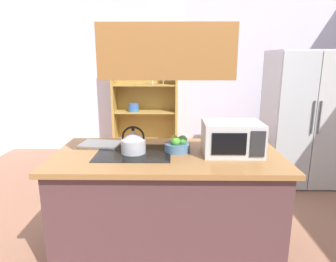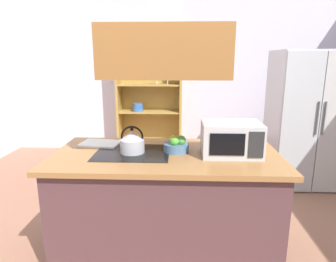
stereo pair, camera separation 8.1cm
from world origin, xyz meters
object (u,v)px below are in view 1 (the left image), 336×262
refrigerator (302,118)px  dish_cabinet (145,107)px  cutting_board (100,144)px  kettle (133,142)px  fruit_bowl (178,145)px  microwave (232,138)px

refrigerator → dish_cabinet: dish_cabinet is taller
cutting_board → kettle: bearing=-34.4°
cutting_board → fruit_bowl: size_ratio=1.62×
dish_cabinet → microwave: size_ratio=4.08×
kettle → fruit_bowl: 0.36m
cutting_board → dish_cabinet: bearing=86.3°
kettle → fruit_bowl: kettle is taller
dish_cabinet → cutting_board: dish_cabinet is taller
kettle → microwave: microwave is taller
microwave → fruit_bowl: 0.44m
refrigerator → kettle: (-2.04, -1.59, 0.11)m
refrigerator → cutting_board: (-2.37, -1.36, 0.03)m
dish_cabinet → cutting_board: (-0.17, -2.63, 0.08)m
kettle → microwave: 0.79m
refrigerator → microwave: refrigerator is taller
microwave → refrigerator: bearing=51.8°
fruit_bowl → cutting_board: bearing=165.4°
kettle → microwave: bearing=-0.3°
microwave → dish_cabinet: bearing=108.3°
dish_cabinet → microwave: dish_cabinet is taller
cutting_board → fruit_bowl: 0.71m
fruit_bowl → microwave: bearing=-6.6°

